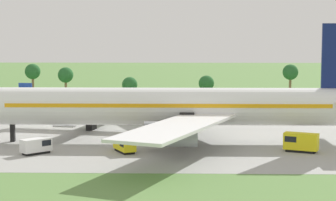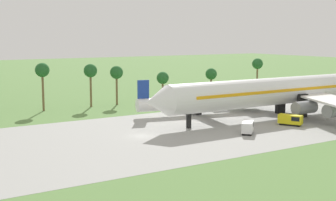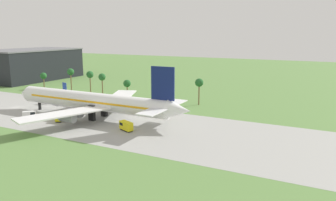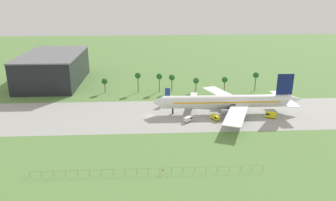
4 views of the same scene
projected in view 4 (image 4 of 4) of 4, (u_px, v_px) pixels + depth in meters
ground_plane at (149, 115)px, 164.49m from camera, size 600.00×600.00×0.00m
taxiway_strip at (149, 115)px, 164.49m from camera, size 320.00×44.00×0.02m
jet_airliner at (229, 101)px, 166.00m from camera, size 76.64×61.88×20.19m
regional_aircraft at (192, 100)px, 178.74m from camera, size 30.43×27.58×8.85m
baggage_tug at (270, 115)px, 160.69m from camera, size 5.62×3.90×3.00m
fuel_truck at (188, 119)px, 156.42m from camera, size 4.72×4.61×2.41m
catering_van at (216, 117)px, 158.43m from camera, size 4.02×5.34×2.32m
perimeter_fence at (148, 170)px, 112.05m from camera, size 80.10×0.10×2.10m
no_stopping_sign at (163, 171)px, 112.13m from camera, size 0.44×0.08×1.68m
terminal_building at (53, 69)px, 217.83m from camera, size 36.72×61.20×19.96m
palm_tree_row at (179, 78)px, 200.17m from camera, size 96.62×3.60×12.27m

